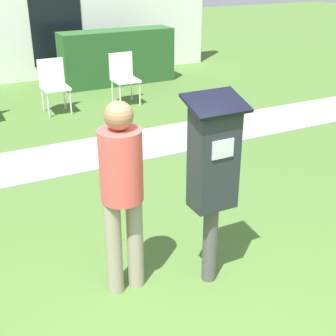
{
  "coord_description": "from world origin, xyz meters",
  "views": [
    {
      "loc": [
        -1.18,
        -1.95,
        2.49
      ],
      "look_at": [
        0.25,
        0.85,
        1.05
      ],
      "focal_mm": 50.0,
      "sensor_mm": 36.0,
      "label": 1
    }
  ],
  "objects": [
    {
      "name": "outdoor_chair_right",
      "position": [
        1.92,
        5.85,
        0.53
      ],
      "size": [
        0.44,
        0.44,
        0.9
      ],
      "rotation": [
        0.0,
        0.0,
        -0.22
      ],
      "color": "white",
      "rests_on": "ground"
    },
    {
      "name": "person_standing",
      "position": [
        -0.08,
        0.95,
        0.93
      ],
      "size": [
        0.32,
        0.32,
        1.58
      ],
      "rotation": [
        0.0,
        0.0,
        0.42
      ],
      "color": "gray",
      "rests_on": "ground"
    },
    {
      "name": "sidewalk",
      "position": [
        0.0,
        3.79,
        0.01
      ],
      "size": [
        12.0,
        1.1,
        0.02
      ],
      "color": "#A3A099",
      "rests_on": "ground"
    },
    {
      "name": "parking_meter",
      "position": [
        0.58,
        0.74,
        1.02
      ],
      "size": [
        0.44,
        0.31,
        1.59
      ],
      "color": "#4C4C4C",
      "rests_on": "ground"
    },
    {
      "name": "outdoor_chair_middle",
      "position": [
        0.66,
        5.9,
        0.53
      ],
      "size": [
        0.44,
        0.44,
        0.9
      ],
      "rotation": [
        0.0,
        0.0,
        0.25
      ],
      "color": "white",
      "rests_on": "ground"
    },
    {
      "name": "hedge_row",
      "position": [
        2.35,
        7.25,
        0.55
      ],
      "size": [
        2.37,
        0.6,
        1.1
      ],
      "color": "#285628",
      "rests_on": "ground"
    }
  ]
}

